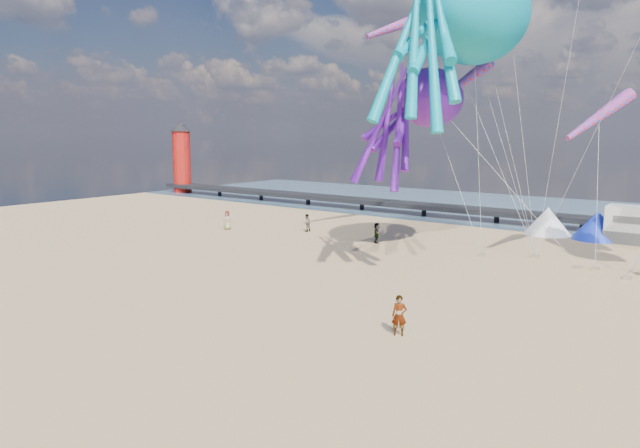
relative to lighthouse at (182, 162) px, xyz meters
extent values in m
plane|color=tan|center=(56.00, -44.00, -4.50)|extent=(120.00, 120.00, 0.00)
plane|color=#3C5A74|center=(56.00, 11.00, -4.48)|extent=(120.00, 120.00, 0.00)
cube|color=black|center=(28.00, 0.00, -3.50)|extent=(60.00, 3.00, 0.50)
cylinder|color=#A5140F|center=(0.00, 0.00, 0.00)|extent=(2.60, 2.60, 9.00)
cone|color=white|center=(54.00, -4.00, -3.30)|extent=(4.00, 4.00, 2.40)
cone|color=#1933CC|center=(58.00, -4.00, -3.30)|extent=(4.00, 4.00, 2.40)
imported|color=tan|center=(56.15, -34.10, -3.60)|extent=(0.78, 0.67, 1.81)
imported|color=#7F6659|center=(36.28, -15.70, -3.71)|extent=(0.61, 0.84, 1.59)
imported|color=#7F6659|center=(44.20, -16.55, -3.67)|extent=(0.95, 1.00, 1.67)
imported|color=#7F6659|center=(29.78, -19.26, -3.64)|extent=(0.75, 0.67, 1.73)
cube|color=gray|center=(52.95, -16.34, -4.39)|extent=(0.50, 0.35, 0.22)
cube|color=gray|center=(59.38, -15.97, -4.39)|extent=(0.50, 0.35, 0.22)
cube|color=gray|center=(62.43, -17.11, -4.39)|extent=(0.50, 0.35, 0.22)
cube|color=gray|center=(60.36, -15.76, -4.39)|extent=(0.50, 0.35, 0.22)
cube|color=gray|center=(56.11, -14.27, -4.39)|extent=(0.50, 0.35, 0.22)
camera|label=1|loc=(67.94, -55.38, 4.36)|focal=32.00mm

